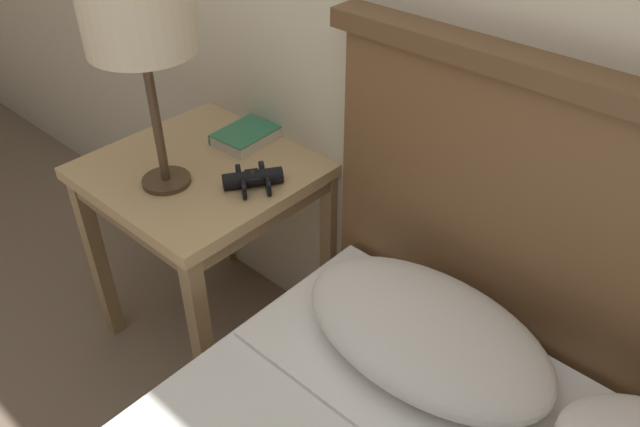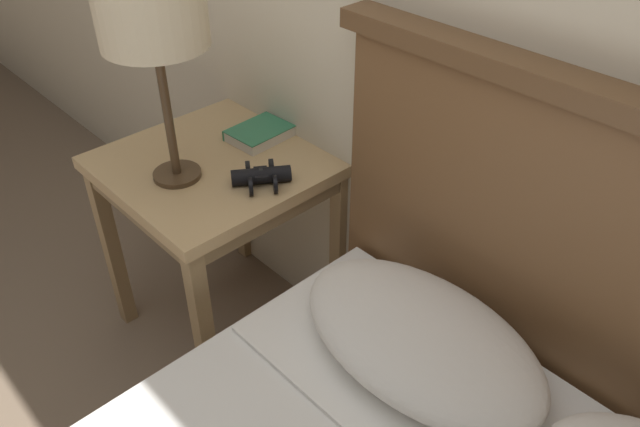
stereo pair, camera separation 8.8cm
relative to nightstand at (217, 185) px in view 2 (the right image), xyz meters
The scene contains 4 objects.
nightstand is the anchor object (origin of this frame).
table_lamp 0.54m from the nightstand, 88.87° to the right, with size 0.26×0.26×0.54m.
book_on_nightstand 0.20m from the nightstand, 93.40° to the left, with size 0.14×0.18×0.03m.
binoculars_pair 0.22m from the nightstand, ahead, with size 0.16×0.16×0.05m.
Camera 2 is at (0.77, -0.08, 1.57)m, focal length 35.00 mm.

